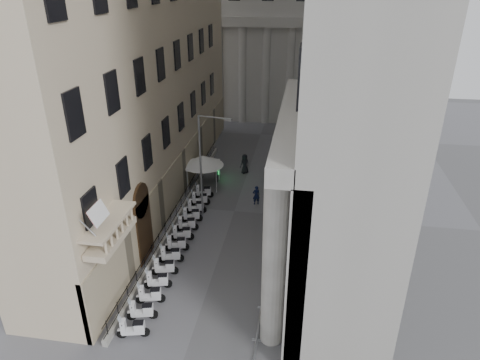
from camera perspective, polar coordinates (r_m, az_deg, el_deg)
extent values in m
cylinder|color=white|center=(38.40, -7.01, -0.18)|extent=(0.06, 0.06, 2.03)
cylinder|color=white|center=(37.81, -3.24, -0.45)|extent=(0.06, 0.06, 2.03)
cylinder|color=white|center=(40.66, -6.05, 1.39)|extent=(0.06, 0.06, 2.03)
cylinder|color=white|center=(40.10, -2.48, 1.15)|extent=(0.06, 0.06, 2.03)
cube|color=silver|center=(38.78, -4.75, 1.92)|extent=(2.77, 2.77, 0.11)
cone|color=silver|center=(38.60, -4.78, 2.55)|extent=(3.69, 3.69, 0.92)
cylinder|color=gray|center=(33.33, -5.26, 1.70)|extent=(0.16, 0.16, 8.30)
cylinder|color=gray|center=(31.37, -3.49, 8.33)|extent=(2.46, 0.61, 0.12)
cube|color=gray|center=(30.96, -1.54, 8.03)|extent=(0.55, 0.33, 0.16)
cube|color=black|center=(40.42, -3.18, 1.29)|extent=(0.50, 0.96, 1.95)
cube|color=#19E54C|center=(40.34, -2.98, 1.58)|extent=(0.22, 0.69, 1.09)
imported|color=black|center=(36.11, 2.18, -2.04)|extent=(0.73, 0.61, 1.70)
imported|color=black|center=(40.98, 4.28, 1.43)|extent=(1.06, 0.99, 1.73)
imported|color=black|center=(41.79, 0.64, 2.18)|extent=(1.13, 1.10, 1.96)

